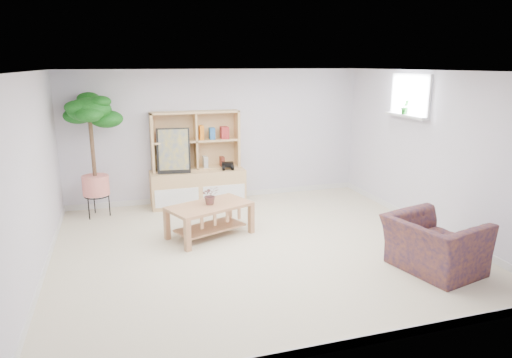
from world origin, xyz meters
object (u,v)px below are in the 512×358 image
object	(u,v)px
storage_unit	(197,159)
floor_tree	(93,156)
armchair	(434,241)
coffee_table	(210,220)

from	to	relation	value
storage_unit	floor_tree	xyz separation A→B (m)	(-1.73, -0.19, 0.19)
storage_unit	floor_tree	size ratio (longest dim) A/B	0.82
floor_tree	armchair	size ratio (longest dim) A/B	1.98
coffee_table	armchair	bearing A→B (deg)	-61.45
storage_unit	floor_tree	bearing A→B (deg)	-173.75
floor_tree	coffee_table	bearing A→B (deg)	-41.74
armchair	storage_unit	bearing A→B (deg)	19.26
storage_unit	coffee_table	bearing A→B (deg)	-94.08
storage_unit	coffee_table	distance (m)	1.74
coffee_table	armchair	xyz separation A→B (m)	(2.40, -1.95, 0.14)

